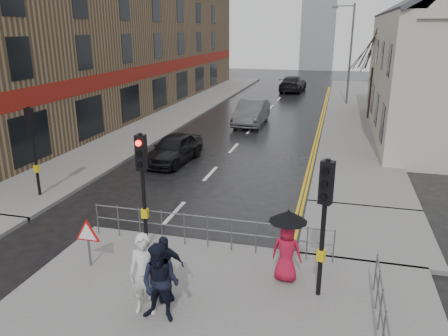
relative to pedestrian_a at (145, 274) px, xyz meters
The scene contains 22 objects.
ground 3.24m from the pedestrian_a, 119.27° to the left, with size 120.00×120.00×0.00m, color black.
left_pavement 26.89m from the pedestrian_a, 107.30° to the left, with size 4.00×44.00×0.14m, color #605E5B.
right_pavement 28.13m from the pedestrian_a, 79.73° to the left, with size 4.00×40.00×0.14m, color #605E5B.
pavement_bridge_right 7.63m from the pedestrian_a, 48.48° to the left, with size 4.00×4.20×0.14m, color #605E5B.
building_left_terrace 28.38m from the pedestrian_a, 118.68° to the left, with size 8.00×42.00×10.00m, color brown.
church_tower 65.14m from the pedestrian_a, 89.99° to the left, with size 5.00×5.00×18.00m, color gray.
traffic_signal_near_left 3.42m from the pedestrian_a, 114.32° to the left, with size 0.28×0.27×3.40m.
traffic_signal_near_right 4.29m from the pedestrian_a, 24.05° to the left, with size 0.34×0.33×3.40m.
traffic_signal_far_left 9.10m from the pedestrian_a, 140.99° to the left, with size 0.34×0.33×3.40m.
guard_railing_front 3.30m from the pedestrian_a, 81.97° to the left, with size 7.14×0.04×1.00m.
guard_railing_side 5.02m from the pedestrian_a, ahead, with size 0.04×4.54×1.00m.
warning_sign 2.71m from the pedestrian_a, 147.62° to the left, with size 0.80×0.07×1.35m.
street_lamp 31.17m from the pedestrian_a, 81.96° to the left, with size 1.83×0.25×8.00m.
tree_near 25.70m from the pedestrian_a, 76.30° to the left, with size 2.40×2.40×6.58m.
tree_far 33.47m from the pedestrian_a, 78.73° to the left, with size 2.40×2.40×5.64m.
pedestrian_a is the anchor object (origin of this frame).
pedestrian_b 0.47m from the pedestrian_a, 21.02° to the right, with size 0.88×0.69×1.81m, color black.
pedestrian_with_umbrella 3.56m from the pedestrian_a, 36.42° to the left, with size 0.96×0.96×1.89m.
pedestrian_d 0.62m from the pedestrian_a, 68.74° to the left, with size 0.95×0.39×1.62m, color black.
car_parked 12.00m from the pedestrian_a, 107.92° to the left, with size 1.63×4.06×1.38m, color black.
car_mid 21.04m from the pedestrian_a, 94.84° to the left, with size 1.72×4.93×1.62m, color #3F4143.
car_far 37.84m from the pedestrian_a, 91.21° to the left, with size 2.23×5.49×1.59m, color black.
Camera 1 is at (5.30, -10.34, 6.24)m, focal length 35.00 mm.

